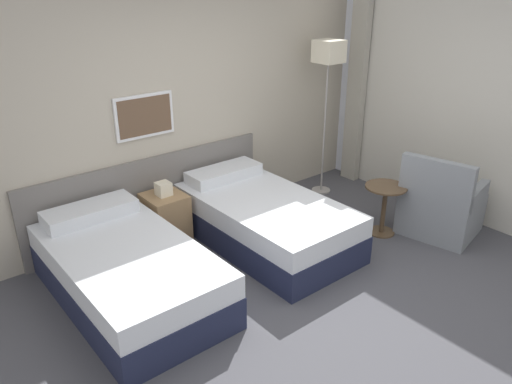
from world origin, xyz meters
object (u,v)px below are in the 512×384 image
object	(u,v)px
bed_near_door	(128,272)
floor_lamp	(328,61)
side_table	(385,200)
nightstand	(166,217)
bed_near_window	(265,220)
armchair	(440,208)

from	to	relation	value
bed_near_door	floor_lamp	xyz separation A→B (m)	(3.00, 0.56, 1.41)
floor_lamp	side_table	size ratio (longest dim) A/B	3.43
nightstand	bed_near_window	bearing A→B (deg)	-41.81
bed_near_door	armchair	size ratio (longest dim) A/B	2.09
armchair	nightstand	bearing A→B (deg)	42.18
bed_near_door	nightstand	distance (m)	1.04
nightstand	bed_near_door	bearing A→B (deg)	-138.19
nightstand	side_table	xyz separation A→B (m)	(1.90, -1.35, 0.12)
bed_near_door	floor_lamp	size ratio (longest dim) A/B	1.01
bed_near_door	armchair	bearing A→B (deg)	-18.18
floor_lamp	side_table	bearing A→B (deg)	-104.65
bed_near_door	armchair	world-z (taller)	armchair
bed_near_door	armchair	xyz separation A→B (m)	(3.16, -1.04, 0.03)
bed_near_door	bed_near_window	world-z (taller)	same
bed_near_window	nightstand	distance (m)	1.04
bed_near_window	floor_lamp	bearing A→B (deg)	21.24
bed_near_window	armchair	size ratio (longest dim) A/B	2.09
nightstand	side_table	bearing A→B (deg)	-35.37
bed_near_window	bed_near_door	bearing A→B (deg)	180.00
floor_lamp	bed_near_door	bearing A→B (deg)	-169.37
side_table	armchair	size ratio (longest dim) A/B	0.60
floor_lamp	side_table	world-z (taller)	floor_lamp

